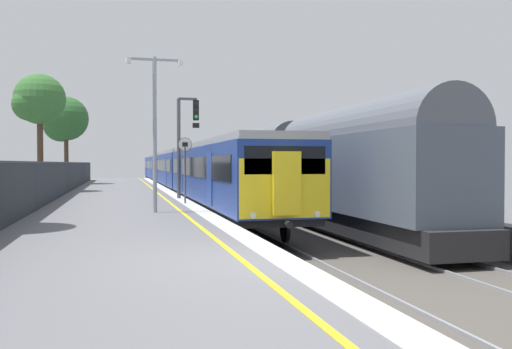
{
  "coord_description": "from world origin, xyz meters",
  "views": [
    {
      "loc": [
        -2.45,
        -9.49,
        1.74
      ],
      "look_at": [
        1.8,
        7.73,
        1.37
      ],
      "focal_mm": 38.67,
      "sensor_mm": 36.0,
      "label": 1
    }
  ],
  "objects_px": {
    "commuter_train_at_platform": "(178,169)",
    "signal_gantry": "(184,135)",
    "freight_train_adjacent_track": "(263,165)",
    "background_tree_right": "(64,121)",
    "speed_limit_sign": "(185,162)",
    "platform_lamp_mid": "(155,120)",
    "background_tree_left": "(38,101)"
  },
  "relations": [
    {
      "from": "freight_train_adjacent_track",
      "to": "background_tree_right",
      "type": "distance_m",
      "value": 20.72
    },
    {
      "from": "platform_lamp_mid",
      "to": "background_tree_right",
      "type": "bearing_deg",
      "value": 101.2
    },
    {
      "from": "freight_train_adjacent_track",
      "to": "platform_lamp_mid",
      "type": "distance_m",
      "value": 15.14
    },
    {
      "from": "speed_limit_sign",
      "to": "platform_lamp_mid",
      "type": "bearing_deg",
      "value": -110.85
    },
    {
      "from": "commuter_train_at_platform",
      "to": "signal_gantry",
      "type": "bearing_deg",
      "value": -94.88
    },
    {
      "from": "speed_limit_sign",
      "to": "background_tree_left",
      "type": "relative_size",
      "value": 0.4
    },
    {
      "from": "background_tree_left",
      "to": "background_tree_right",
      "type": "relative_size",
      "value": 0.98
    },
    {
      "from": "background_tree_right",
      "to": "platform_lamp_mid",
      "type": "bearing_deg",
      "value": -78.8
    },
    {
      "from": "freight_train_adjacent_track",
      "to": "speed_limit_sign",
      "type": "distance_m",
      "value": 10.87
    },
    {
      "from": "commuter_train_at_platform",
      "to": "freight_train_adjacent_track",
      "type": "relative_size",
      "value": 1.44
    },
    {
      "from": "signal_gantry",
      "to": "speed_limit_sign",
      "type": "relative_size",
      "value": 1.75
    },
    {
      "from": "speed_limit_sign",
      "to": "background_tree_left",
      "type": "height_order",
      "value": "background_tree_left"
    },
    {
      "from": "signal_gantry",
      "to": "speed_limit_sign",
      "type": "distance_m",
      "value": 3.82
    },
    {
      "from": "signal_gantry",
      "to": "background_tree_right",
      "type": "bearing_deg",
      "value": 109.65
    },
    {
      "from": "freight_train_adjacent_track",
      "to": "background_tree_right",
      "type": "bearing_deg",
      "value": 129.83
    },
    {
      "from": "commuter_train_at_platform",
      "to": "signal_gantry",
      "type": "distance_m",
      "value": 17.39
    },
    {
      "from": "signal_gantry",
      "to": "commuter_train_at_platform",
      "type": "bearing_deg",
      "value": 85.12
    },
    {
      "from": "commuter_train_at_platform",
      "to": "platform_lamp_mid",
      "type": "distance_m",
      "value": 25.08
    },
    {
      "from": "commuter_train_at_platform",
      "to": "platform_lamp_mid",
      "type": "bearing_deg",
      "value": -97.72
    },
    {
      "from": "commuter_train_at_platform",
      "to": "speed_limit_sign",
      "type": "xyz_separation_m",
      "value": [
        -1.85,
        -20.8,
        0.53
      ]
    },
    {
      "from": "freight_train_adjacent_track",
      "to": "background_tree_left",
      "type": "height_order",
      "value": "background_tree_left"
    },
    {
      "from": "speed_limit_sign",
      "to": "background_tree_left",
      "type": "xyz_separation_m",
      "value": [
        -7.54,
        11.95,
        3.7
      ]
    },
    {
      "from": "platform_lamp_mid",
      "to": "background_tree_left",
      "type": "xyz_separation_m",
      "value": [
        -6.03,
        15.92,
        2.26
      ]
    },
    {
      "from": "freight_train_adjacent_track",
      "to": "speed_limit_sign",
      "type": "xyz_separation_m",
      "value": [
        -5.85,
        -9.16,
        0.16
      ]
    },
    {
      "from": "platform_lamp_mid",
      "to": "background_tree_right",
      "type": "relative_size",
      "value": 0.75
    },
    {
      "from": "background_tree_left",
      "to": "platform_lamp_mid",
      "type": "bearing_deg",
      "value": -69.26
    },
    {
      "from": "freight_train_adjacent_track",
      "to": "background_tree_left",
      "type": "relative_size",
      "value": 5.78
    },
    {
      "from": "background_tree_left",
      "to": "background_tree_right",
      "type": "bearing_deg",
      "value": 88.55
    },
    {
      "from": "platform_lamp_mid",
      "to": "background_tree_left",
      "type": "bearing_deg",
      "value": 110.74
    },
    {
      "from": "speed_limit_sign",
      "to": "commuter_train_at_platform",
      "type": "bearing_deg",
      "value": 84.93
    },
    {
      "from": "commuter_train_at_platform",
      "to": "speed_limit_sign",
      "type": "relative_size",
      "value": 21.0
    },
    {
      "from": "platform_lamp_mid",
      "to": "background_tree_right",
      "type": "height_order",
      "value": "background_tree_right"
    }
  ]
}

